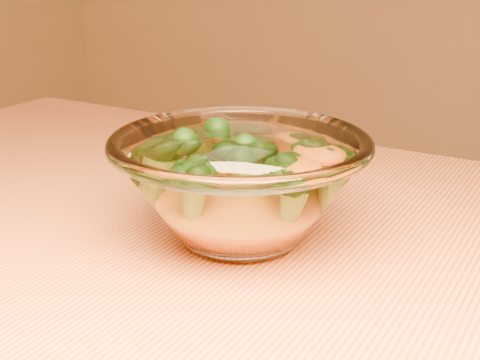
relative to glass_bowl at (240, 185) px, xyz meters
name	(u,v)px	position (x,y,z in m)	size (l,w,h in m)	color
glass_bowl	(240,185)	(0.00, 0.00, 0.00)	(0.20, 0.20, 0.09)	white
cheese_sauce	(240,208)	(0.00, 0.00, -0.02)	(0.12, 0.12, 0.03)	orange
broccoli_heap	(239,164)	(-0.01, 0.01, 0.01)	(0.15, 0.13, 0.06)	black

